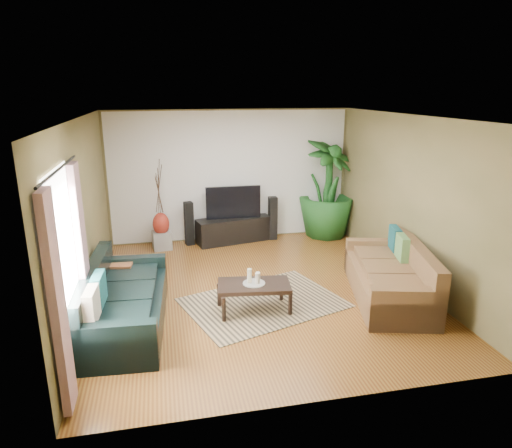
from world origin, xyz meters
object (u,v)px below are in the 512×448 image
object	(u,v)px
coffee_table	(254,297)
television	(233,202)
speaker_left	(189,224)
pedestal	(162,240)
tv_stand	(234,230)
side_table	(118,277)
potted_plant	(328,188)
sofa_left	(125,297)
speaker_right	(273,218)
sofa_right	(389,271)
vase	(161,224)

from	to	relation	value
coffee_table	television	size ratio (longest dim) A/B	0.91
speaker_left	pedestal	bearing A→B (deg)	-177.78
tv_stand	side_table	world-z (taller)	side_table
coffee_table	potted_plant	distance (m)	3.96
television	side_table	size ratio (longest dim) A/B	2.04
potted_plant	pedestal	distance (m)	3.63
sofa_left	speaker_right	size ratio (longest dim) A/B	2.49
side_table	pedestal	bearing A→B (deg)	70.93
coffee_table	speaker_left	xyz separation A→B (m)	(-0.70, 3.14, 0.24)
tv_stand	pedestal	world-z (taller)	tv_stand
sofa_right	tv_stand	bearing A→B (deg)	-134.96
pedestal	side_table	size ratio (longest dim) A/B	0.64
side_table	tv_stand	bearing A→B (deg)	44.82
coffee_table	speaker_left	world-z (taller)	speaker_left
speaker_left	side_table	bearing A→B (deg)	-132.78
sofa_left	tv_stand	bearing A→B (deg)	-28.07
sofa_right	side_table	bearing A→B (deg)	-89.35
speaker_left	television	bearing A→B (deg)	-12.62
sofa_right	side_table	distance (m)	4.17
side_table	speaker_right	bearing A→B (deg)	35.65
pedestal	speaker_right	bearing A→B (deg)	3.66
speaker_left	sofa_left	bearing A→B (deg)	-121.07
coffee_table	vase	xyz separation A→B (m)	(-1.26, 2.99, 0.31)
speaker_left	speaker_right	distance (m)	1.76
potted_plant	side_table	world-z (taller)	potted_plant
sofa_left	side_table	distance (m)	1.08
television	pedestal	xyz separation A→B (m)	(-1.48, -0.15, -0.67)
potted_plant	vase	size ratio (longest dim) A/B	4.65
sofa_left	speaker_left	size ratio (longest dim) A/B	2.55
television	potted_plant	size ratio (longest dim) A/B	0.53
sofa_left	speaker_right	distance (m)	4.28
sofa_left	pedestal	size ratio (longest dim) A/B	6.42
tv_stand	speaker_left	world-z (taller)	speaker_left
speaker_right	pedestal	size ratio (longest dim) A/B	2.58
potted_plant	sofa_right	bearing A→B (deg)	-92.98
sofa_left	speaker_right	xyz separation A→B (m)	(2.83, 3.21, 0.03)
speaker_right	sofa_right	bearing A→B (deg)	-73.06
vase	coffee_table	bearing A→B (deg)	-67.16
speaker_right	pedestal	xyz separation A→B (m)	(-2.32, -0.15, -0.28)
tv_stand	television	world-z (taller)	television
sofa_left	potted_plant	size ratio (longest dim) A/B	1.08
potted_plant	pedestal	size ratio (longest dim) A/B	5.95
tv_stand	potted_plant	xyz separation A→B (m)	(2.04, 0.00, 0.80)
tv_stand	vase	size ratio (longest dim) A/B	3.38
coffee_table	vase	size ratio (longest dim) A/B	2.25
sofa_right	speaker_right	bearing A→B (deg)	-147.55
sofa_right	coffee_table	xyz separation A→B (m)	(-2.09, -0.00, -0.22)
television	speaker_right	xyz separation A→B (m)	(0.84, 0.00, -0.39)
speaker_left	side_table	distance (m)	2.51
speaker_left	tv_stand	bearing A→B (deg)	-12.62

